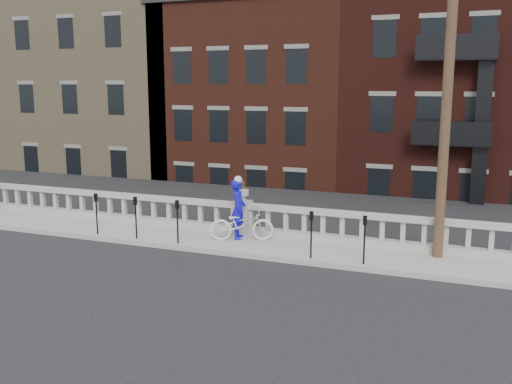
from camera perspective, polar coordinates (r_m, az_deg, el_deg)
ground at (r=15.53m, az=-7.04°, el=-8.18°), size 120.00×120.00×0.00m
sidewalk at (r=18.08m, az=-2.55°, el=-5.12°), size 32.00×2.20×0.15m
balustrade at (r=18.78m, az=-1.39°, el=-2.72°), size 28.00×0.34×1.03m
planter_pedestal at (r=18.74m, az=-1.40°, el=-2.16°), size 0.55×0.55×1.76m
lower_level at (r=36.60m, az=11.07°, el=6.81°), size 80.00×44.00×20.80m
utility_pole at (r=16.53m, az=18.68°, el=10.96°), size 1.60×0.28×10.00m
parking_meter_a at (r=19.33m, az=-15.67°, el=-1.66°), size 0.10×0.09×1.36m
parking_meter_b at (r=18.48m, az=-11.94°, el=-2.05°), size 0.10×0.09×1.36m
parking_meter_c at (r=17.72m, az=-7.87°, el=-2.46°), size 0.10×0.09×1.36m
parking_meter_d at (r=16.13m, az=5.55°, el=-3.73°), size 0.10×0.09×1.36m
parking_meter_e at (r=15.81m, az=10.80°, el=-4.17°), size 0.10×0.09×1.36m
bicycle at (r=17.99m, az=-1.43°, el=-3.22°), size 2.11×1.42×1.05m
cyclist at (r=18.11m, az=-1.78°, el=-1.71°), size 0.62×0.79×1.91m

